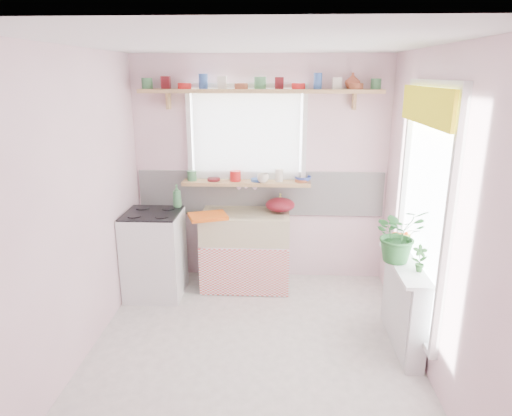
{
  "coord_description": "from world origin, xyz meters",
  "views": [
    {
      "loc": [
        0.2,
        -3.39,
        2.29
      ],
      "look_at": [
        0.0,
        0.55,
        1.13
      ],
      "focal_mm": 32.0,
      "sensor_mm": 36.0,
      "label": 1
    }
  ],
  "objects": [
    {
      "name": "room",
      "position": [
        0.66,
        0.86,
        1.37
      ],
      "size": [
        3.2,
        3.2,
        3.2
      ],
      "color": "white",
      "rests_on": "ground"
    },
    {
      "name": "sill_cup",
      "position": [
        0.03,
        1.42,
        1.21
      ],
      "size": [
        0.14,
        0.14,
        0.1
      ],
      "primitive_type": "imported",
      "rotation": [
        0.0,
        0.0,
        -0.12
      ],
      "color": "white",
      "rests_on": "windowsill"
    },
    {
      "name": "cooker",
      "position": [
        -1.1,
        1.05,
        0.46
      ],
      "size": [
        0.58,
        0.58,
        0.93
      ],
      "color": "white",
      "rests_on": "ground"
    },
    {
      "name": "jade_plant",
      "position": [
        1.21,
        0.24,
        1.01
      ],
      "size": [
        0.51,
        0.46,
        0.48
      ],
      "primitive_type": "imported",
      "rotation": [
        0.0,
        0.0,
        0.25
      ],
      "color": "#2A692F",
      "rests_on": "radiator_ledge"
    },
    {
      "name": "pine_shelf",
      "position": [
        0.0,
        1.47,
        2.12
      ],
      "size": [
        2.52,
        0.24,
        0.04
      ],
      "primitive_type": "cube",
      "color": "tan",
      "rests_on": "room"
    },
    {
      "name": "dish_tray",
      "position": [
        -0.53,
        1.1,
        0.87
      ],
      "size": [
        0.45,
        0.4,
        0.04
      ],
      "primitive_type": "cube",
      "rotation": [
        0.0,
        0.0,
        0.35
      ],
      "color": "orange",
      "rests_on": "sink_unit"
    },
    {
      "name": "colander",
      "position": [
        0.22,
        1.38,
        0.92
      ],
      "size": [
        0.37,
        0.37,
        0.15
      ],
      "primitive_type": "ellipsoid",
      "rotation": [
        0.0,
        0.0,
        0.16
      ],
      "color": "maroon",
      "rests_on": "sink_unit"
    },
    {
      "name": "sink_unit",
      "position": [
        -0.15,
        1.29,
        0.43
      ],
      "size": [
        0.95,
        0.65,
        1.11
      ],
      "color": "white",
      "rests_on": "ground"
    },
    {
      "name": "windowsill",
      "position": [
        -0.15,
        1.48,
        1.14
      ],
      "size": [
        1.4,
        0.22,
        0.04
      ],
      "primitive_type": "cube",
      "color": "tan",
      "rests_on": "room"
    },
    {
      "name": "fruit",
      "position": [
        1.34,
        0.58,
        0.87
      ],
      "size": [
        0.2,
        0.14,
        0.1
      ],
      "color": "#FF6015",
      "rests_on": "fruit_bowl"
    },
    {
      "name": "shelf_vase",
      "position": [
        0.95,
        1.52,
        2.22
      ],
      "size": [
        0.2,
        0.2,
        0.16
      ],
      "primitive_type": "imported",
      "rotation": [
        0.0,
        0.0,
        0.29
      ],
      "color": "#B35437",
      "rests_on": "pine_shelf"
    },
    {
      "name": "sill_bowl",
      "position": [
        0.47,
        1.51,
        1.19
      ],
      "size": [
        0.22,
        0.22,
        0.06
      ],
      "primitive_type": "imported",
      "rotation": [
        0.0,
        0.0,
        0.23
      ],
      "color": "#364EB0",
      "rests_on": "windowsill"
    },
    {
      "name": "herb_pot",
      "position": [
        1.33,
        0.02,
        0.89
      ],
      "size": [
        0.12,
        0.08,
        0.22
      ],
      "primitive_type": "imported",
      "rotation": [
        0.0,
        0.0,
        -0.01
      ],
      "color": "#295B24",
      "rests_on": "radiator_ledge"
    },
    {
      "name": "shelf_crockery",
      "position": [
        -0.02,
        1.47,
        2.19
      ],
      "size": [
        2.47,
        0.11,
        0.12
      ],
      "color": "#3F7F4C",
      "rests_on": "pine_shelf"
    },
    {
      "name": "sill_crockery",
      "position": [
        -0.2,
        1.48,
        1.21
      ],
      "size": [
        1.35,
        0.11,
        0.12
      ],
      "color": "#3F7F4C",
      "rests_on": "windowsill"
    },
    {
      "name": "radiator_ledge",
      "position": [
        1.3,
        0.2,
        0.4
      ],
      "size": [
        0.22,
        0.95,
        0.78
      ],
      "color": "white",
      "rests_on": "ground"
    },
    {
      "name": "fruit_bowl",
      "position": [
        1.33,
        0.58,
        0.81
      ],
      "size": [
        0.32,
        0.32,
        0.07
      ],
      "primitive_type": "imported",
      "rotation": [
        0.0,
        0.0,
        -0.19
      ],
      "color": "silver",
      "rests_on": "radiator_ledge"
    },
    {
      "name": "soap_bottle_sink",
      "position": [
        0.22,
        1.5,
        0.93
      ],
      "size": [
        0.1,
        0.1,
        0.17
      ],
      "primitive_type": "imported",
      "rotation": [
        0.0,
        0.0,
        0.34
      ],
      "color": "#E0D663",
      "rests_on": "sink_unit"
    },
    {
      "name": "cooker_bottle",
      "position": [
        -0.88,
        1.27,
        1.04
      ],
      "size": [
        0.11,
        0.11,
        0.25
      ],
      "primitive_type": "imported",
      "rotation": [
        0.0,
        0.0,
        0.12
      ],
      "color": "#428550",
      "rests_on": "cooker"
    }
  ]
}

